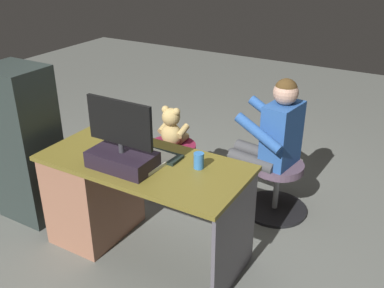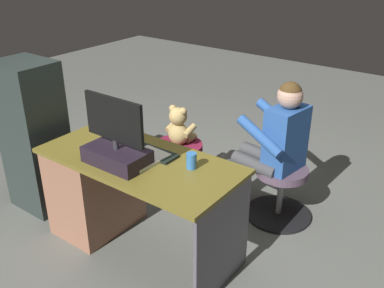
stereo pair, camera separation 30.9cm
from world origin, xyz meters
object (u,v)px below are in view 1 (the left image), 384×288
(person, at_px, (270,136))
(desk, at_px, (105,190))
(monitor, at_px, (122,151))
(computer_mouse, at_px, (116,144))
(teddy_bear, at_px, (172,128))
(keyboard, at_px, (152,153))
(visitor_chair, at_px, (277,185))
(office_chair_teddy, at_px, (172,163))
(cup, at_px, (199,161))
(tv_remote, at_px, (110,146))

(person, bearing_deg, desk, 46.31)
(monitor, relative_size, computer_mouse, 4.79)
(teddy_bear, bearing_deg, computer_mouse, 90.19)
(keyboard, bearing_deg, desk, 16.43)
(keyboard, bearing_deg, monitor, 76.09)
(teddy_bear, distance_m, visitor_chair, 0.97)
(office_chair_teddy, height_order, visitor_chair, same)
(keyboard, distance_m, person, 0.97)
(monitor, relative_size, office_chair_teddy, 0.94)
(office_chair_teddy, bearing_deg, cup, 133.16)
(computer_mouse, height_order, person, person)
(monitor, xyz_separation_m, person, (-0.58, -1.04, -0.18))
(monitor, distance_m, cup, 0.48)
(desk, bearing_deg, person, -133.69)
(visitor_chair, distance_m, person, 0.42)
(visitor_chair, bearing_deg, office_chair_teddy, 8.77)
(monitor, bearing_deg, tv_remote, -35.67)
(keyboard, xyz_separation_m, office_chair_teddy, (0.28, -0.68, -0.47))
(desk, relative_size, keyboard, 3.26)
(monitor, xyz_separation_m, office_chair_teddy, (0.23, -0.91, -0.57))
(monitor, bearing_deg, cup, -151.20)
(desk, xyz_separation_m, person, (-0.87, -0.91, 0.26))
(teddy_bear, relative_size, visitor_chair, 0.66)
(tv_remote, bearing_deg, computer_mouse, -133.21)
(monitor, distance_m, office_chair_teddy, 1.10)
(tv_remote, bearing_deg, desk, 38.10)
(keyboard, bearing_deg, computer_mouse, 4.16)
(person, bearing_deg, tv_remote, 46.19)
(office_chair_teddy, xyz_separation_m, person, (-0.81, -0.12, 0.39))
(computer_mouse, bearing_deg, desk, 51.85)
(tv_remote, height_order, office_chair_teddy, tv_remote)
(cup, xyz_separation_m, visitor_chair, (-0.25, -0.82, -0.53))
(desk, xyz_separation_m, teddy_bear, (-0.06, -0.80, 0.20))
(desk, bearing_deg, computer_mouse, -128.15)
(computer_mouse, relative_size, teddy_bear, 0.28)
(person, bearing_deg, monitor, 60.80)
(monitor, height_order, person, monitor)
(desk, height_order, tv_remote, tv_remote)
(visitor_chair, relative_size, person, 0.47)
(keyboard, bearing_deg, office_chair_teddy, -67.40)
(teddy_bear, bearing_deg, office_chair_teddy, 90.00)
(computer_mouse, xyz_separation_m, visitor_chair, (-0.89, -0.84, -0.49))
(cup, relative_size, tv_remote, 0.68)
(monitor, distance_m, person, 1.20)
(cup, xyz_separation_m, person, (-0.16, -0.81, -0.12))
(computer_mouse, distance_m, office_chair_teddy, 0.85)
(monitor, height_order, tv_remote, monitor)
(computer_mouse, height_order, visitor_chair, computer_mouse)
(tv_remote, height_order, person, person)
(computer_mouse, xyz_separation_m, teddy_bear, (0.00, -0.72, -0.15))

